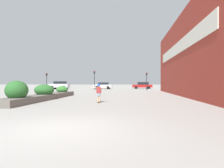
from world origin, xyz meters
TOP-DOWN VIEW (x-y plane):
  - ground_plane at (0.00, 0.00)m, footprint 300.00×300.00m
  - building_wall_right at (7.20, 12.72)m, footprint 0.67×30.96m
  - planter_box at (-4.75, 9.19)m, footprint 1.52×11.24m
  - skateboard at (-0.02, 7.56)m, footprint 0.23×0.56m
  - skateboarder at (-0.02, 7.56)m, footprint 1.08×0.20m
  - car_leftmost at (-12.84, 34.75)m, footprint 4.07×1.99m
  - car_center_left at (-3.97, 36.80)m, footprint 3.84×2.07m
  - car_center_right at (4.47, 38.68)m, footprint 4.31×1.96m
  - traffic_light_left at (-4.69, 30.58)m, footprint 0.28×0.30m
  - traffic_light_right at (4.81, 30.71)m, footprint 0.28×0.30m
  - traffic_light_far_left at (-14.01, 31.04)m, footprint 0.28×0.30m

SIDE VIEW (x-z plane):
  - ground_plane at x=0.00m, z-range 0.00..0.00m
  - skateboard at x=-0.02m, z-range 0.02..0.11m
  - planter_box at x=-4.75m, z-range -0.28..1.18m
  - car_center_left at x=-3.97m, z-range 0.05..1.46m
  - car_center_right at x=4.47m, z-range 0.03..1.52m
  - skateboarder at x=-0.02m, z-range 0.22..1.38m
  - car_leftmost at x=-12.84m, z-range 0.05..1.68m
  - traffic_light_far_left at x=-14.01m, z-range 0.60..3.76m
  - traffic_light_right at x=4.81m, z-range 0.60..3.76m
  - traffic_light_left at x=-4.69m, z-range 0.63..4.12m
  - building_wall_right at x=7.20m, z-range 0.01..8.08m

